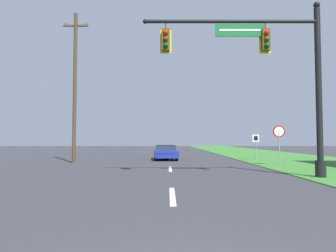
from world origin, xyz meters
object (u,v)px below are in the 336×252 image
at_px(route_sign_post, 255,141).
at_px(utility_pole_near, 74,85).
at_px(signal_mast, 275,72).
at_px(stop_sign, 278,136).
at_px(car_ahead, 164,152).

relative_size(route_sign_post, utility_pole_near, 0.19).
relative_size(signal_mast, route_sign_post, 3.87).
distance_m(route_sign_post, utility_pole_near, 14.65).
height_order(stop_sign, route_sign_post, stop_sign).
bearing_deg(route_sign_post, utility_pole_near, -168.12).
xyz_separation_m(car_ahead, route_sign_post, (7.30, -0.92, 0.92)).
relative_size(stop_sign, utility_pole_near, 0.23).
bearing_deg(stop_sign, route_sign_post, 88.79).
bearing_deg(car_ahead, route_sign_post, -7.16).
height_order(car_ahead, stop_sign, stop_sign).
bearing_deg(signal_mast, stop_sign, 69.00).
height_order(route_sign_post, utility_pole_near, utility_pole_near).
height_order(signal_mast, stop_sign, signal_mast).
bearing_deg(stop_sign, car_ahead, 138.85).
xyz_separation_m(signal_mast, stop_sign, (2.29, 5.96, -2.72)).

